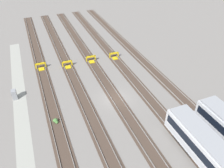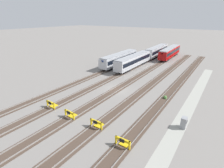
# 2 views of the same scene
# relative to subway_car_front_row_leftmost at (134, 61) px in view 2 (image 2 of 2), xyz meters

# --- Properties ---
(ground_plane) EXTENTS (400.00, 400.00, 0.00)m
(ground_plane) POSITION_rel_subway_car_front_row_leftmost_xyz_m (-17.33, -4.95, -2.04)
(ground_plane) COLOR gray
(service_walkway) EXTENTS (54.00, 2.00, 0.01)m
(service_walkway) POSITION_rel_subway_car_front_row_leftmost_xyz_m (-17.33, -19.14, -2.04)
(service_walkway) COLOR #9E9E93
(service_walkway) RESTS_ON ground
(rail_track_nearest) EXTENTS (90.00, 2.23, 0.21)m
(rail_track_nearest) POSITION_rel_subway_car_front_row_leftmost_xyz_m (-17.33, -14.74, -2.00)
(rail_track_nearest) COLOR #47382D
(rail_track_nearest) RESTS_ON ground
(rail_track_near_inner) EXTENTS (90.00, 2.23, 0.21)m
(rail_track_near_inner) POSITION_rel_subway_car_front_row_leftmost_xyz_m (-17.33, -9.84, -2.00)
(rail_track_near_inner) COLOR #47382D
(rail_track_near_inner) RESTS_ON ground
(rail_track_middle) EXTENTS (90.00, 2.24, 0.21)m
(rail_track_middle) POSITION_rel_subway_car_front_row_leftmost_xyz_m (-17.33, -4.95, -2.00)
(rail_track_middle) COLOR #47382D
(rail_track_middle) RESTS_ON ground
(rail_track_far_inner) EXTENTS (90.00, 2.23, 0.21)m
(rail_track_far_inner) POSITION_rel_subway_car_front_row_leftmost_xyz_m (-17.33, -0.06, -2.00)
(rail_track_far_inner) COLOR #47382D
(rail_track_far_inner) RESTS_ON ground
(rail_track_farthest) EXTENTS (90.00, 2.23, 0.21)m
(rail_track_farthest) POSITION_rel_subway_car_front_row_leftmost_xyz_m (-17.33, 4.84, -2.00)
(rail_track_farthest) COLOR #47382D
(rail_track_farthest) RESTS_ON ground
(subway_car_front_row_leftmost) EXTENTS (18.01, 2.90, 3.70)m
(subway_car_front_row_leftmost) POSITION_rel_subway_car_front_row_leftmost_xyz_m (0.00, 0.00, 0.00)
(subway_car_front_row_leftmost) COLOR silver
(subway_car_front_row_leftmost) RESTS_ON ground
(subway_car_front_row_left_inner) EXTENTS (18.06, 3.23, 3.70)m
(subway_car_front_row_left_inner) POSITION_rel_subway_car_front_row_leftmost_xyz_m (19.02, -4.92, 0.00)
(subway_car_front_row_left_inner) COLOR #A80F0F
(subway_car_front_row_left_inner) RESTS_ON ground
(subway_car_front_row_centre) EXTENTS (18.06, 3.21, 3.70)m
(subway_car_front_row_centre) POSITION_rel_subway_car_front_row_leftmost_xyz_m (18.83, -0.06, 0.00)
(subway_car_front_row_centre) COLOR silver
(subway_car_front_row_centre) RESTS_ON ground
(subway_car_front_row_right_inner) EXTENTS (18.03, 3.04, 3.70)m
(subway_car_front_row_right_inner) POSITION_rel_subway_car_front_row_leftmost_xyz_m (0.00, 4.87, 0.00)
(subway_car_front_row_right_inner) COLOR silver
(subway_car_front_row_right_inner) RESTS_ON ground
(bumper_stop_nearest_track) EXTENTS (1.34, 2.00, 1.22)m
(bumper_stop_nearest_track) POSITION_rel_subway_car_front_row_leftmost_xyz_m (-30.93, -14.73, -1.53)
(bumper_stop_nearest_track) COLOR gold
(bumper_stop_nearest_track) RESTS_ON ground
(bumper_stop_near_inner_track) EXTENTS (1.35, 2.00, 1.22)m
(bumper_stop_near_inner_track) POSITION_rel_subway_car_front_row_leftmost_xyz_m (-29.73, -9.84, -1.53)
(bumper_stop_near_inner_track) COLOR gold
(bumper_stop_near_inner_track) RESTS_ON ground
(bumper_stop_middle_track) EXTENTS (1.38, 2.01, 1.22)m
(bumper_stop_middle_track) POSITION_rel_subway_car_front_row_leftmost_xyz_m (-29.99, -4.96, -1.53)
(bumper_stop_middle_track) COLOR gold
(bumper_stop_middle_track) RESTS_ON ground
(bumper_stop_far_inner_track) EXTENTS (1.37, 2.01, 1.22)m
(bumper_stop_far_inner_track) POSITION_rel_subway_car_front_row_leftmost_xyz_m (-29.57, -0.07, -1.53)
(bumper_stop_far_inner_track) COLOR gold
(bumper_stop_far_inner_track) RESTS_ON ground
(electrical_cabinet) EXTENTS (0.90, 0.73, 1.60)m
(electrical_cabinet) POSITION_rel_subway_car_front_row_leftmost_xyz_m (-23.27, -19.71, -1.24)
(electrical_cabinet) COLOR gray
(electrical_cabinet) RESTS_ON ground
(weed_clump) EXTENTS (0.92, 0.70, 0.64)m
(weed_clump) POSITION_rel_subway_car_front_row_leftmost_xyz_m (-15.66, -14.72, -1.80)
(weed_clump) COLOR #4C7F3D
(weed_clump) RESTS_ON ground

